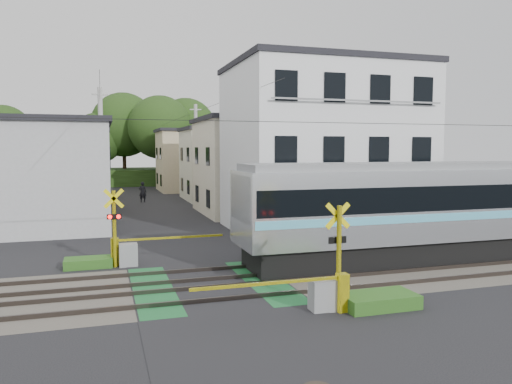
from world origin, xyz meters
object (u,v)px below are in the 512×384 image
object	(u,v)px
apartment_block	(322,148)
pedestrian	(143,192)
crossing_signal_near	(326,286)
crossing_signal_far	(126,248)

from	to	relation	value
apartment_block	pedestrian	distance (m)	20.09
crossing_signal_near	crossing_signal_far	world-z (taller)	same
apartment_block	crossing_signal_far	bearing A→B (deg)	-152.22
crossing_signal_near	apartment_block	distance (m)	14.95
crossing_signal_near	pedestrian	world-z (taller)	crossing_signal_near
apartment_block	pedestrian	xyz separation A→B (m)	(-8.60, 17.76, -3.77)
pedestrian	crossing_signal_near	bearing A→B (deg)	107.22
crossing_signal_near	pedestrian	size ratio (longest dim) A/B	2.68
crossing_signal_near	crossing_signal_far	size ratio (longest dim) A/B	1.00
pedestrian	apartment_block	bearing A→B (deg)	128.09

